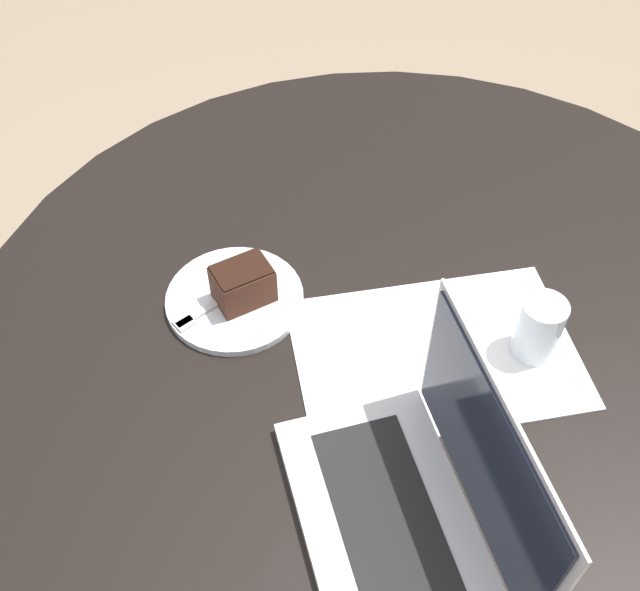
# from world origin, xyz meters

# --- Properties ---
(ground_plane) EXTENTS (12.00, 12.00, 0.00)m
(ground_plane) POSITION_xyz_m (0.00, 0.00, 0.00)
(ground_plane) COLOR gray
(dining_table) EXTENTS (1.37, 1.37, 0.70)m
(dining_table) POSITION_xyz_m (0.00, 0.00, 0.58)
(dining_table) COLOR black
(dining_table) RESTS_ON ground_plane
(paper_document) EXTENTS (0.49, 0.42, 0.00)m
(paper_document) POSITION_xyz_m (0.05, -0.05, 0.71)
(paper_document) COLOR white
(paper_document) RESTS_ON dining_table
(plate) EXTENTS (0.21, 0.21, 0.01)m
(plate) POSITION_xyz_m (-0.27, -0.02, 0.71)
(plate) COLOR silver
(plate) RESTS_ON dining_table
(cake_slice) EXTENTS (0.10, 0.10, 0.07)m
(cake_slice) POSITION_xyz_m (-0.25, -0.02, 0.75)
(cake_slice) COLOR #472619
(cake_slice) RESTS_ON plate
(fork) EXTENTS (0.12, 0.15, 0.00)m
(fork) POSITION_xyz_m (-0.29, -0.05, 0.72)
(fork) COLOR silver
(fork) RESTS_ON plate
(water_glass) EXTENTS (0.07, 0.07, 0.10)m
(water_glass) POSITION_xyz_m (0.19, -0.01, 0.76)
(water_glass) COLOR silver
(water_glass) RESTS_ON dining_table
(laptop) EXTENTS (0.36, 0.41, 0.25)m
(laptop) POSITION_xyz_m (0.06, -0.31, 0.75)
(laptop) COLOR silver
(laptop) RESTS_ON dining_table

